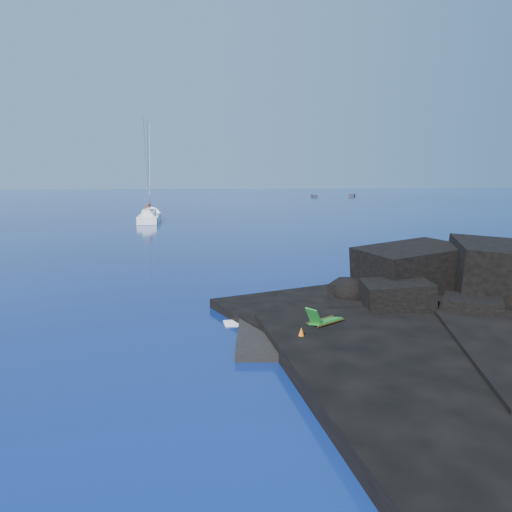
{
  "coord_description": "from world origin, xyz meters",
  "views": [
    {
      "loc": [
        -1.0,
        -19.38,
        6.86
      ],
      "look_at": [
        1.91,
        9.57,
        2.0
      ],
      "focal_mm": 35.0,
      "sensor_mm": 36.0,
      "label": 1
    }
  ],
  "objects": [
    {
      "name": "towel",
      "position": [
        4.93,
        1.13,
        0.37
      ],
      "size": [
        2.0,
        1.19,
        0.05
      ],
      "primitive_type": "cube",
      "rotation": [
        0.0,
        0.0,
        0.16
      ],
      "color": "white",
      "rests_on": "beach"
    },
    {
      "name": "surf_foam",
      "position": [
        5.0,
        5.0,
        0.0
      ],
      "size": [
        10.0,
        8.0,
        0.06
      ],
      "primitive_type": null,
      "color": "white",
      "rests_on": "ground"
    },
    {
      "name": "distant_boat_a",
      "position": [
        30.55,
        124.58,
        0.0
      ],
      "size": [
        1.52,
        4.3,
        0.57
      ],
      "primitive_type": "cube",
      "rotation": [
        0.0,
        0.0,
        -0.05
      ],
      "color": "#25252A",
      "rests_on": "ground"
    },
    {
      "name": "marker_cone",
      "position": [
        2.6,
        -1.12,
        0.66
      ],
      "size": [
        0.54,
        0.54,
        0.62
      ],
      "primitive_type": "cone",
      "rotation": [
        0.0,
        0.0,
        0.43
      ],
      "color": "#E7600C",
      "rests_on": "beach"
    },
    {
      "name": "sailboat",
      "position": [
        -9.04,
        52.91,
        0.0
      ],
      "size": [
        3.29,
        13.61,
        14.18
      ],
      "primitive_type": null,
      "rotation": [
        0.0,
        0.0,
        0.03
      ],
      "color": "white",
      "rests_on": "ground"
    },
    {
      "name": "sunbather",
      "position": [
        4.93,
        1.13,
        0.52
      ],
      "size": [
        1.83,
        0.73,
        0.24
      ],
      "primitive_type": null,
      "rotation": [
        0.0,
        0.0,
        0.16
      ],
      "color": "tan",
      "rests_on": "towel"
    },
    {
      "name": "ground",
      "position": [
        0.0,
        0.0,
        0.0
      ],
      "size": [
        400.0,
        400.0,
        0.0
      ],
      "primitive_type": "plane",
      "color": "#030C39",
      "rests_on": "ground"
    },
    {
      "name": "beach",
      "position": [
        4.5,
        0.5,
        0.0
      ],
      "size": [
        9.08,
        6.86,
        0.7
      ],
      "primitive_type": "cube",
      "rotation": [
        0.0,
        0.0,
        -0.1
      ],
      "color": "black",
      "rests_on": "ground"
    },
    {
      "name": "headland",
      "position": [
        13.0,
        3.0,
        0.0
      ],
      "size": [
        24.0,
        24.0,
        3.6
      ],
      "primitive_type": null,
      "color": "black",
      "rests_on": "ground"
    },
    {
      "name": "deck_chair",
      "position": [
        3.93,
        0.43,
        0.93
      ],
      "size": [
        1.81,
        1.58,
        1.16
      ],
      "primitive_type": null,
      "rotation": [
        0.0,
        0.0,
        0.61
      ],
      "color": "#16651E",
      "rests_on": "beach"
    },
    {
      "name": "distant_boat_b",
      "position": [
        41.97,
        124.98,
        0.0
      ],
      "size": [
        3.28,
        5.25,
        0.67
      ],
      "primitive_type": "cube",
      "rotation": [
        0.0,
        0.0,
        -0.37
      ],
      "color": "black",
      "rests_on": "ground"
    }
  ]
}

